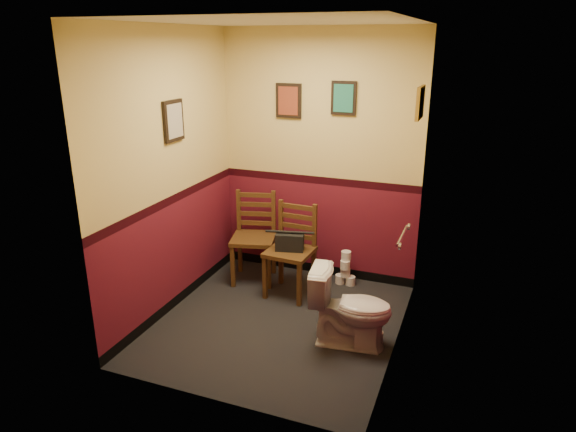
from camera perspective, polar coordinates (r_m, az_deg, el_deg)
name	(u,v)px	position (r m, az deg, el deg)	size (l,w,h in m)	color
floor	(279,323)	(5.01, -1.05, -11.77)	(2.20, 2.40, 0.00)	black
ceiling	(277,21)	(4.30, -1.27, 20.84)	(2.20, 2.40, 0.00)	silver
wall_back	(320,159)	(5.57, 3.52, 6.39)	(2.20, 2.70, 0.00)	maroon
wall_front	(210,233)	(3.44, -8.67, -1.83)	(2.20, 2.70, 0.00)	maroon
wall_left	(170,175)	(4.98, -13.01, 4.42)	(2.40, 2.70, 0.00)	maroon
wall_right	(405,200)	(4.20, 12.91, 1.73)	(2.40, 2.70, 0.00)	maroon
grab_bar	(403,236)	(4.57, 12.64, -2.16)	(0.05, 0.56, 0.06)	silver
framed_print_back_a	(289,101)	(5.56, 0.06, 12.69)	(0.28, 0.04, 0.36)	black
framed_print_back_b	(344,98)	(5.37, 6.20, 12.89)	(0.26, 0.04, 0.34)	black
framed_print_left	(174,121)	(4.95, -12.59, 10.29)	(0.04, 0.30, 0.38)	black
framed_print_right	(420,103)	(4.65, 14.45, 12.10)	(0.04, 0.34, 0.28)	olive
toilet	(351,309)	(4.56, 6.99, -10.17)	(0.40, 0.72, 0.70)	white
toilet_brush	(377,336)	(4.76, 9.90, -13.03)	(0.11, 0.11, 0.38)	silver
chair_left	(254,237)	(5.69, -3.78, -2.35)	(0.56, 0.56, 0.99)	#523418
chair_right	(291,250)	(5.35, 0.39, -3.82)	(0.48, 0.48, 0.97)	#523418
handbag	(290,242)	(5.27, 0.20, -2.87)	(0.31, 0.21, 0.21)	black
tp_stack	(345,270)	(5.69, 6.40, -6.04)	(0.22, 0.14, 0.39)	silver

